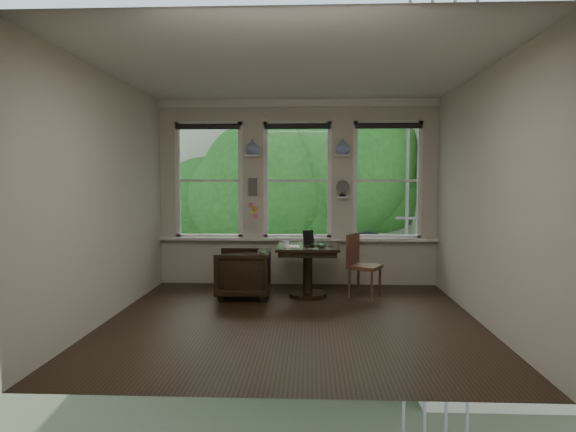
{
  "coord_description": "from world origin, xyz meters",
  "views": [
    {
      "loc": [
        0.22,
        -6.14,
        1.7
      ],
      "look_at": [
        -0.1,
        0.9,
        1.21
      ],
      "focal_mm": 32.0,
      "sensor_mm": 36.0,
      "label": 1
    }
  ],
  "objects_px": {
    "laptop": "(322,245)",
    "side_chair_right": "(365,266)",
    "table": "(308,271)",
    "armchair_left": "(243,273)",
    "mug": "(286,244)"
  },
  "relations": [
    {
      "from": "table",
      "to": "mug",
      "type": "xyz_separation_m",
      "value": [
        -0.31,
        -0.12,
        0.42
      ]
    },
    {
      "from": "laptop",
      "to": "side_chair_right",
      "type": "bearing_deg",
      "value": -0.52
    },
    {
      "from": "armchair_left",
      "to": "mug",
      "type": "distance_m",
      "value": 0.77
    },
    {
      "from": "laptop",
      "to": "table",
      "type": "bearing_deg",
      "value": 163.34
    },
    {
      "from": "table",
      "to": "armchair_left",
      "type": "distance_m",
      "value": 0.95
    },
    {
      "from": "side_chair_right",
      "to": "laptop",
      "type": "relative_size",
      "value": 2.68
    },
    {
      "from": "table",
      "to": "side_chair_right",
      "type": "relative_size",
      "value": 0.98
    },
    {
      "from": "armchair_left",
      "to": "table",
      "type": "bearing_deg",
      "value": 94.48
    },
    {
      "from": "table",
      "to": "laptop",
      "type": "height_order",
      "value": "laptop"
    },
    {
      "from": "laptop",
      "to": "mug",
      "type": "xyz_separation_m",
      "value": [
        -0.51,
        -0.07,
        0.03
      ]
    },
    {
      "from": "table",
      "to": "armchair_left",
      "type": "relative_size",
      "value": 1.17
    },
    {
      "from": "armchair_left",
      "to": "side_chair_right",
      "type": "bearing_deg",
      "value": 90.67
    },
    {
      "from": "armchair_left",
      "to": "mug",
      "type": "height_order",
      "value": "mug"
    },
    {
      "from": "table",
      "to": "side_chair_right",
      "type": "xyz_separation_m",
      "value": [
        0.83,
        -0.03,
        0.09
      ]
    },
    {
      "from": "side_chair_right",
      "to": "armchair_left",
      "type": "bearing_deg",
      "value": 119.35
    }
  ]
}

